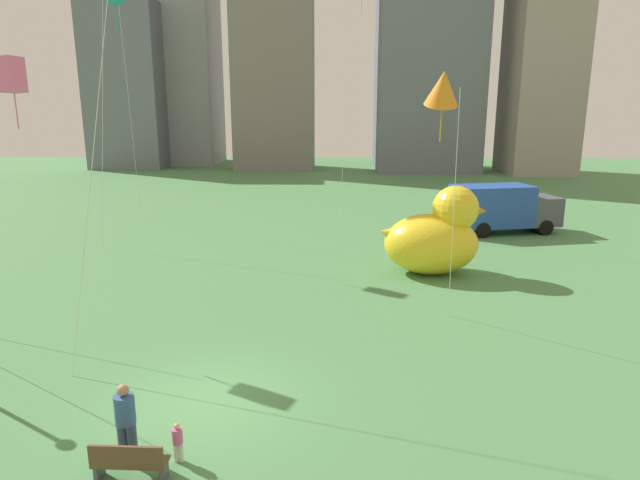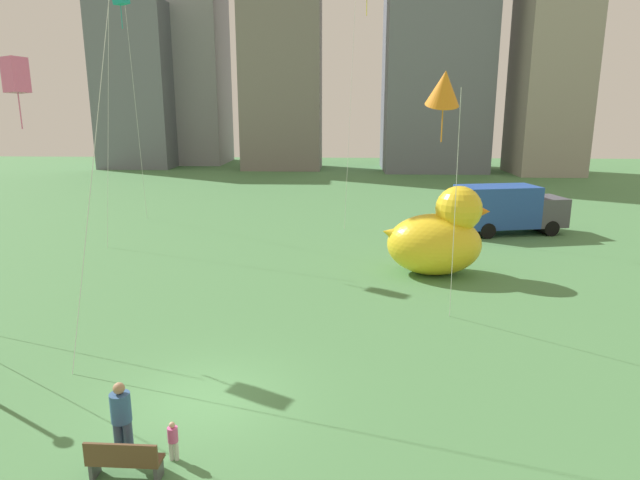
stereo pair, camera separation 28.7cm
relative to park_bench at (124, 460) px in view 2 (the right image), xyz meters
name	(u,v)px [view 2 (the right image)]	position (x,y,z in m)	size (l,w,h in m)	color
ground_plane	(204,400)	(0.79, 3.12, -0.47)	(140.00, 140.00, 0.00)	#4E854E
park_bench	(124,460)	(0.00, 0.00, 0.00)	(1.49, 0.48, 0.90)	brown
person_adult	(121,416)	(-0.31, 0.76, 0.49)	(0.42, 0.42, 1.73)	#38476B
person_child	(173,439)	(0.77, 0.70, 0.02)	(0.22, 0.22, 0.89)	silver
giant_inflatable_duck	(438,237)	(8.52, 14.43, 1.22)	(4.80, 3.08, 3.98)	yellow
box_truck	(508,209)	(13.98, 22.80, 0.98)	(6.66, 3.56, 2.85)	#264CA5
city_skyline	(327,27)	(2.19, 58.81, 16.06)	(55.91, 19.58, 41.75)	slate
kite_pink	(15,76)	(-6.27, 8.49, 7.78)	(2.07, 2.46, 8.87)	silver
kite_orange	(444,88)	(7.46, 8.82, 7.40)	(1.29, 1.45, 8.58)	silver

